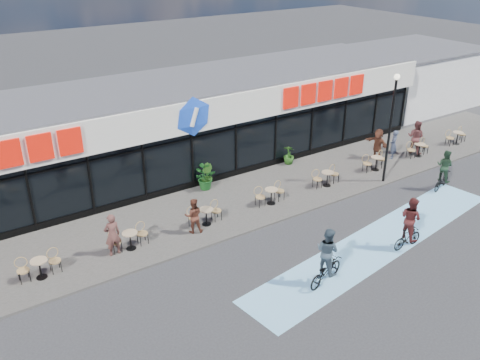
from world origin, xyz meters
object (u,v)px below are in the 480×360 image
object	(u,v)px
lamp_post	(391,120)
cyclist_b	(443,173)
patron_right	(193,216)
cyclist_a	(410,225)
pedestrian_b	(416,137)
potted_plant_mid	(206,176)
potted_plant_right	(289,155)
patron_left	(112,235)
pedestrian_c	(393,144)
potted_plant_left	(204,178)
pedestrian_a	(378,144)

from	to	relation	value
lamp_post	cyclist_b	size ratio (longest dim) A/B	2.67
patron_right	cyclist_a	world-z (taller)	cyclist_a
lamp_post	pedestrian_b	size ratio (longest dim) A/B	2.85
potted_plant_mid	patron_right	distance (m)	4.22
potted_plant_right	patron_left	distance (m)	11.56
potted_plant_right	pedestrian_c	xyz separation A→B (m)	(5.31, -2.56, 0.29)
potted_plant_left	potted_plant_mid	bearing A→B (deg)	26.28
potted_plant_mid	pedestrian_a	bearing A→B (deg)	-11.77
potted_plant_left	cyclist_a	xyz separation A→B (m)	(4.23, -8.85, 0.35)
pedestrian_b	potted_plant_left	bearing A→B (deg)	59.86
pedestrian_c	cyclist_a	xyz separation A→B (m)	(-6.44, -6.45, 0.12)
cyclist_a	pedestrian_b	bearing A→B (deg)	38.01
patron_right	cyclist_b	distance (m)	12.56
pedestrian_b	pedestrian_c	world-z (taller)	pedestrian_b
potted_plant_mid	pedestrian_c	bearing A→B (deg)	-13.39
patron_left	cyclist_a	bearing A→B (deg)	148.24
cyclist_a	cyclist_b	bearing A→B (deg)	24.89
lamp_post	cyclist_b	bearing A→B (deg)	-48.03
potted_plant_mid	potted_plant_right	world-z (taller)	potted_plant_mid
patron_left	pedestrian_b	bearing A→B (deg)	-179.96
potted_plant_left	pedestrian_a	xyz separation A→B (m)	(9.92, -1.93, 0.28)
potted_plant_right	potted_plant_mid	bearing A→B (deg)	-179.28
lamp_post	cyclist_a	world-z (taller)	lamp_post
lamp_post	patron_right	xyz separation A→B (m)	(-10.36, 0.93, -2.45)
patron_right	potted_plant_left	bearing A→B (deg)	-101.91
pedestrian_a	cyclist_a	bearing A→B (deg)	-37.99
pedestrian_a	potted_plant_right	bearing A→B (deg)	-113.26
potted_plant_left	cyclist_a	size ratio (longest dim) A/B	0.52
pedestrian_c	patron_right	bearing A→B (deg)	-31.08
lamp_post	cyclist_a	xyz separation A→B (m)	(-3.77, -4.65, -2.29)
patron_right	cyclist_b	size ratio (longest dim) A/B	0.75
potted_plant_right	patron_left	size ratio (longest dim) A/B	0.59
potted_plant_left	patron_left	bearing A→B (deg)	-152.12
potted_plant_mid	potted_plant_right	xyz separation A→B (m)	(5.17, 0.06, -0.09)
patron_left	pedestrian_a	bearing A→B (deg)	-177.46
pedestrian_b	patron_left	bearing A→B (deg)	73.12
potted_plant_left	cyclist_a	world-z (taller)	cyclist_a
potted_plant_right	cyclist_b	size ratio (longest dim) A/B	0.51
potted_plant_left	patron_left	distance (m)	6.50
pedestrian_c	cyclist_a	world-z (taller)	cyclist_a
lamp_post	cyclist_b	distance (m)	3.69
pedestrian_a	cyclist_b	size ratio (longest dim) A/B	0.84
lamp_post	potted_plant_left	distance (m)	9.41
potted_plant_mid	cyclist_b	world-z (taller)	cyclist_b
potted_plant_mid	patron_right	xyz separation A→B (m)	(-2.55, -3.36, 0.16)
potted_plant_left	pedestrian_a	bearing A→B (deg)	-11.01
potted_plant_mid	pedestrian_c	xyz separation A→B (m)	(10.48, -2.49, 0.20)
cyclist_b	lamp_post	bearing A→B (deg)	131.97
patron_right	pedestrian_c	distance (m)	13.05
patron_right	lamp_post	bearing A→B (deg)	-161.25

